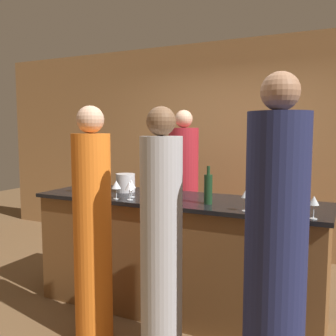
{
  "coord_description": "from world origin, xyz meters",
  "views": [
    {
      "loc": [
        1.37,
        -2.96,
        1.63
      ],
      "look_at": [
        -0.13,
        0.1,
        1.28
      ],
      "focal_mm": 40.0,
      "sensor_mm": 36.0,
      "label": 1
    }
  ],
  "objects": [
    {
      "name": "ground_plane",
      "position": [
        0.0,
        0.0,
        0.0
      ],
      "size": [
        14.0,
        14.0,
        0.0
      ],
      "primitive_type": "plane",
      "color": "brown"
    },
    {
      "name": "wine_bottle_0",
      "position": [
        0.35,
        -0.14,
        1.16
      ],
      "size": [
        0.07,
        0.07,
        0.31
      ],
      "color": "#19381E",
      "rests_on": "bar_counter"
    },
    {
      "name": "guest_0",
      "position": [
        -0.37,
        -0.72,
        0.86
      ],
      "size": [
        0.29,
        0.29,
        1.81
      ],
      "color": "orange",
      "rests_on": "ground_plane"
    },
    {
      "name": "wine_glass_4",
      "position": [
        -0.37,
        -0.15,
        1.14
      ],
      "size": [
        0.08,
        0.08,
        0.15
      ],
      "color": "silver",
      "rests_on": "bar_counter"
    },
    {
      "name": "wine_glass_1",
      "position": [
        -0.31,
        -0.27,
        1.15
      ],
      "size": [
        0.08,
        0.08,
        0.16
      ],
      "color": "silver",
      "rests_on": "bar_counter"
    },
    {
      "name": "wine_glass_3",
      "position": [
        -0.44,
        -0.29,
        1.15
      ],
      "size": [
        0.08,
        0.08,
        0.16
      ],
      "color": "silver",
      "rests_on": "bar_counter"
    },
    {
      "name": "wine_glass_5",
      "position": [
        -1.0,
        -0.14,
        1.16
      ],
      "size": [
        0.08,
        0.08,
        0.17
      ],
      "color": "silver",
      "rests_on": "bar_counter"
    },
    {
      "name": "guest_2",
      "position": [
        0.26,
        -0.8,
        0.84
      ],
      "size": [
        0.28,
        0.28,
        1.78
      ],
      "color": "#B2B2B7",
      "rests_on": "ground_plane"
    },
    {
      "name": "wine_glass_0",
      "position": [
        0.69,
        -0.27,
        1.15
      ],
      "size": [
        0.07,
        0.07,
        0.16
      ],
      "color": "silver",
      "rests_on": "bar_counter"
    },
    {
      "name": "bar_counter",
      "position": [
        0.0,
        0.0,
        0.52
      ],
      "size": [
        2.59,
        0.75,
        1.03
      ],
      "color": "brown",
      "rests_on": "ground_plane"
    },
    {
      "name": "ice_bucket",
      "position": [
        -0.58,
        0.07,
        1.12
      ],
      "size": [
        0.19,
        0.19,
        0.18
      ],
      "color": "silver",
      "rests_on": "bar_counter"
    },
    {
      "name": "wine_glass_6",
      "position": [
        1.07,
        -0.15,
        1.14
      ],
      "size": [
        0.08,
        0.08,
        0.15
      ],
      "color": "silver",
      "rests_on": "bar_counter"
    },
    {
      "name": "wine_bottle_1",
      "position": [
        -0.81,
        -0.14,
        1.13
      ],
      "size": [
        0.07,
        0.07,
        0.27
      ],
      "color": "black",
      "rests_on": "bar_counter"
    },
    {
      "name": "back_wall",
      "position": [
        0.0,
        1.91,
        1.4
      ],
      "size": [
        8.0,
        0.06,
        2.8
      ],
      "color": "#A37547",
      "rests_on": "ground_plane"
    },
    {
      "name": "bartender",
      "position": [
        -0.33,
        0.91,
        0.86
      ],
      "size": [
        0.34,
        0.34,
        1.85
      ],
      "rotation": [
        0.0,
        0.0,
        3.14
      ],
      "color": "maroon",
      "rests_on": "ground_plane"
    },
    {
      "name": "wine_glass_2",
      "position": [
        1.16,
        -0.32,
        1.15
      ],
      "size": [
        0.07,
        0.07,
        0.16
      ],
      "color": "silver",
      "rests_on": "bar_counter"
    },
    {
      "name": "wine_glass_7",
      "position": [
        0.94,
        -0.07,
        1.15
      ],
      "size": [
        0.08,
        0.08,
        0.16
      ],
      "color": "silver",
      "rests_on": "bar_counter"
    },
    {
      "name": "guest_1",
      "position": [
        1.0,
        -0.8,
        0.91
      ],
      "size": [
        0.36,
        0.36,
        1.95
      ],
      "color": "#1E234C",
      "rests_on": "ground_plane"
    }
  ]
}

